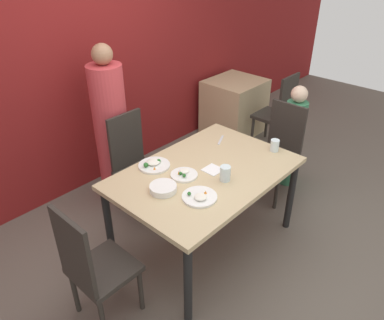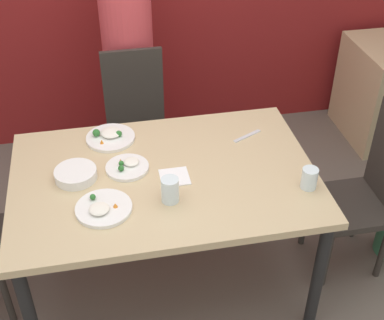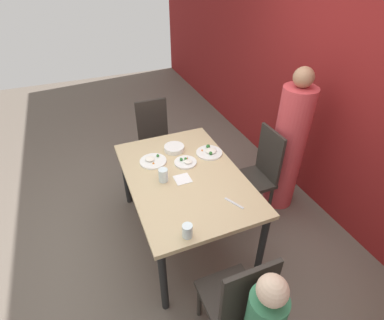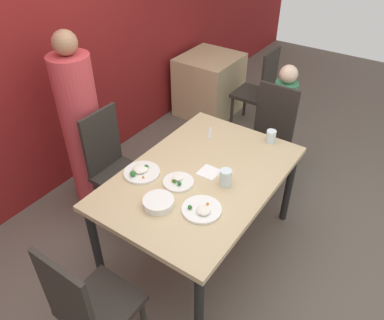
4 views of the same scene
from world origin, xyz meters
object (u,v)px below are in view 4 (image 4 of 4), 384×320
at_px(glass_water_tall, 271,137).
at_px(chair_adult_spot, 114,164).
at_px(bowl_curry, 158,202).
at_px(chair_child_spot, 269,136).
at_px(person_adult, 83,130).
at_px(person_child, 281,122).
at_px(plate_rice_adult, 141,172).

bearing_deg(glass_water_tall, chair_adult_spot, 123.20).
bearing_deg(bowl_curry, glass_water_tall, -14.59).
height_order(bowl_curry, glass_water_tall, glass_water_tall).
bearing_deg(chair_child_spot, person_adult, -136.92).
bearing_deg(glass_water_tall, chair_child_spot, 22.91).
bearing_deg(person_child, bowl_curry, 176.90).
height_order(bowl_curry, plate_rice_adult, plate_rice_adult).
relative_size(bowl_curry, glass_water_tall, 1.94).
relative_size(person_adult, plate_rice_adult, 6.08).
height_order(chair_adult_spot, person_adult, person_adult).
relative_size(chair_child_spot, person_child, 0.88).
height_order(chair_child_spot, bowl_curry, chair_child_spot).
bearing_deg(chair_child_spot, plate_rice_adult, -106.93).
bearing_deg(person_adult, glass_water_tall, -63.32).
bearing_deg(chair_child_spot, glass_water_tall, -67.09).
relative_size(chair_child_spot, glass_water_tall, 9.36).
bearing_deg(chair_child_spot, person_child, 90.00).
xyz_separation_m(chair_child_spot, bowl_curry, (-1.51, 0.10, 0.27)).
xyz_separation_m(person_adult, person_child, (1.41, -1.22, -0.20)).
bearing_deg(plate_rice_adult, person_adult, 77.29).
xyz_separation_m(plate_rice_adult, glass_water_tall, (0.89, -0.59, 0.04)).
bearing_deg(bowl_curry, person_child, -3.10).
bearing_deg(chair_adult_spot, person_adult, 90.00).
xyz_separation_m(chair_adult_spot, person_child, (1.41, -0.89, 0.02)).
xyz_separation_m(person_child, bowl_curry, (-1.78, 0.10, 0.25)).
xyz_separation_m(chair_adult_spot, chair_child_spot, (1.14, -0.89, 0.00)).
relative_size(chair_child_spot, person_adult, 0.62).
bearing_deg(chair_adult_spot, chair_child_spot, -38.09).
xyz_separation_m(chair_child_spot, person_child, (0.27, -0.00, 0.02)).
relative_size(chair_adult_spot, person_adult, 0.62).
xyz_separation_m(person_adult, glass_water_tall, (0.70, -1.40, 0.08)).
distance_m(chair_child_spot, bowl_curry, 1.54).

